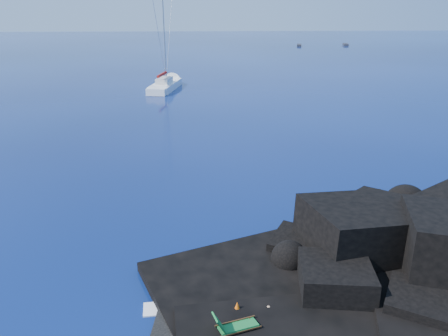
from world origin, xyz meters
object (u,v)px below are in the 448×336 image
object	(u,v)px
marker_cone	(237,308)
distant_boat_a	(299,46)
sunbather	(257,308)
deck_chair	(238,321)
distant_boat_b	(345,45)
sailboat	(166,89)

from	to	relation	value
marker_cone	distant_boat_a	distance (m)	124.83
sunbather	distant_boat_a	bearing A→B (deg)	86.49
distant_boat_a	sunbather	bearing A→B (deg)	-90.49
deck_chair	distant_boat_b	size ratio (longest dim) A/B	0.40
sunbather	distant_boat_b	size ratio (longest dim) A/B	0.44
marker_cone	distant_boat_a	world-z (taller)	marker_cone
sunbather	deck_chair	bearing A→B (deg)	-114.97
distant_boat_a	deck_chair	bearing A→B (deg)	-90.75
deck_chair	distant_boat_a	bearing A→B (deg)	59.44
deck_chair	sunbather	distance (m)	1.58
sailboat	marker_cone	bearing A→B (deg)	-71.79
distant_boat_b	distant_boat_a	bearing A→B (deg)	-163.96
deck_chair	marker_cone	bearing A→B (deg)	69.78
deck_chair	distant_boat_b	bearing A→B (deg)	53.30
sailboat	distant_boat_a	bearing A→B (deg)	73.92
sailboat	distant_boat_b	distance (m)	87.06
sailboat	deck_chair	bearing A→B (deg)	-72.01
sailboat	distant_boat_b	bearing A→B (deg)	65.66
sunbather	sailboat	bearing A→B (deg)	107.68
marker_cone	distant_boat_a	xyz separation A→B (m)	(28.83, 121.45, -0.64)
distant_boat_b	marker_cone	bearing A→B (deg)	-99.28
sailboat	deck_chair	xyz separation A→B (m)	(6.57, -53.02, 0.94)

